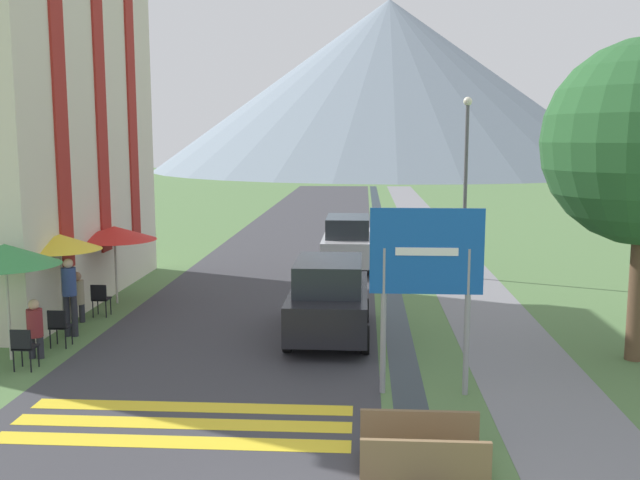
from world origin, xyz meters
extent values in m
plane|color=#517542|center=(0.00, 20.00, 0.00)|extent=(160.00, 160.00, 0.00)
cube|color=#38383D|center=(-2.50, 30.00, 0.00)|extent=(6.40, 60.00, 0.01)
cube|color=slate|center=(3.60, 30.00, 0.00)|extent=(2.20, 60.00, 0.01)
cube|color=black|center=(1.20, 30.00, 0.00)|extent=(0.60, 60.00, 0.00)
cube|color=yellow|center=(-2.50, 2.64, 0.01)|extent=(5.44, 0.44, 0.01)
cube|color=yellow|center=(-2.50, 3.34, 0.01)|extent=(5.44, 0.44, 0.01)
cube|color=yellow|center=(-2.50, 4.04, 0.01)|extent=(5.44, 0.44, 0.01)
cone|color=gray|center=(3.64, 95.42, 11.79)|extent=(65.84, 65.84, 23.58)
cube|color=beige|center=(-9.40, 12.00, 5.51)|extent=(5.09, 9.59, 11.03)
cube|color=maroon|center=(-6.82, 9.36, 5.51)|extent=(0.06, 0.70, 8.27)
cube|color=maroon|center=(-6.82, 12.00, 5.51)|extent=(0.06, 0.70, 8.27)
cube|color=maroon|center=(-6.82, 14.64, 5.51)|extent=(0.06, 0.70, 8.27)
cylinder|color=gray|center=(0.74, 4.96, 1.31)|extent=(0.10, 0.10, 2.63)
cylinder|color=gray|center=(2.20, 4.96, 1.31)|extent=(0.10, 0.10, 2.63)
cube|color=#1451AD|center=(1.47, 4.94, 2.58)|extent=(1.97, 0.05, 1.51)
cube|color=white|center=(1.47, 4.91, 2.58)|extent=(1.09, 0.02, 0.14)
cube|color=brown|center=(1.20, 1.97, 0.14)|extent=(1.70, 1.10, 0.12)
cube|color=brown|center=(1.20, 1.46, 0.43)|extent=(1.70, 0.08, 0.45)
cube|color=brown|center=(1.20, 2.48, 0.43)|extent=(1.70, 0.08, 0.45)
cube|color=brown|center=(0.43, 1.97, 0.04)|extent=(0.16, 0.99, 0.08)
cube|color=brown|center=(1.97, 1.97, 0.04)|extent=(0.16, 0.99, 0.08)
cube|color=black|center=(-0.40, 8.56, 0.72)|extent=(1.73, 4.15, 0.84)
cube|color=#23282D|center=(-0.40, 8.35, 1.48)|extent=(1.47, 2.28, 0.68)
cylinder|color=black|center=(-1.22, 9.85, 0.30)|extent=(0.18, 0.60, 0.60)
cylinder|color=black|center=(0.42, 9.85, 0.30)|extent=(0.18, 0.60, 0.60)
cylinder|color=black|center=(-1.22, 7.27, 0.30)|extent=(0.18, 0.60, 0.60)
cylinder|color=black|center=(0.42, 7.27, 0.30)|extent=(0.18, 0.60, 0.60)
cube|color=#B2B2B7|center=(-0.18, 17.44, 0.72)|extent=(1.71, 4.32, 0.84)
cube|color=#23282D|center=(-0.18, 17.23, 1.48)|extent=(1.45, 2.37, 0.68)
cylinder|color=black|center=(-1.00, 18.78, 0.30)|extent=(0.18, 0.60, 0.60)
cylinder|color=black|center=(0.63, 18.78, 0.30)|extent=(0.18, 0.60, 0.60)
cylinder|color=black|center=(-1.00, 16.11, 0.30)|extent=(0.18, 0.60, 0.60)
cylinder|color=black|center=(0.63, 16.11, 0.30)|extent=(0.18, 0.60, 0.60)
cube|color=black|center=(-6.30, 10.06, 0.45)|extent=(0.40, 0.40, 0.04)
cube|color=black|center=(-6.30, 9.88, 0.65)|extent=(0.40, 0.04, 0.40)
cylinder|color=black|center=(-6.47, 10.23, 0.23)|extent=(0.03, 0.03, 0.45)
cylinder|color=black|center=(-6.13, 10.23, 0.23)|extent=(0.03, 0.03, 0.45)
cylinder|color=black|center=(-6.47, 9.89, 0.23)|extent=(0.03, 0.03, 0.45)
cylinder|color=black|center=(-6.13, 9.89, 0.23)|extent=(0.03, 0.03, 0.45)
cube|color=black|center=(-6.24, 5.81, 0.45)|extent=(0.40, 0.40, 0.04)
cube|color=black|center=(-6.24, 5.63, 0.65)|extent=(0.40, 0.04, 0.40)
cylinder|color=black|center=(-6.41, 5.98, 0.23)|extent=(0.03, 0.03, 0.45)
cylinder|color=black|center=(-6.07, 5.98, 0.23)|extent=(0.03, 0.03, 0.45)
cylinder|color=black|center=(-6.41, 5.64, 0.23)|extent=(0.03, 0.03, 0.45)
cylinder|color=black|center=(-6.07, 5.64, 0.23)|extent=(0.03, 0.03, 0.45)
cube|color=black|center=(-6.21, 7.37, 0.45)|extent=(0.40, 0.40, 0.04)
cube|color=black|center=(-6.21, 7.19, 0.65)|extent=(0.40, 0.04, 0.40)
cylinder|color=black|center=(-6.38, 7.54, 0.23)|extent=(0.03, 0.03, 0.45)
cylinder|color=black|center=(-6.04, 7.54, 0.23)|extent=(0.03, 0.03, 0.45)
cylinder|color=black|center=(-6.38, 7.20, 0.23)|extent=(0.03, 0.03, 0.45)
cylinder|color=black|center=(-6.04, 7.20, 0.23)|extent=(0.03, 0.03, 0.45)
cylinder|color=#B7B2A8|center=(-6.85, 6.41, 1.15)|extent=(0.06, 0.06, 2.29)
cone|color=#338442|center=(-6.85, 6.41, 2.19)|extent=(2.19, 2.19, 0.44)
cylinder|color=#B7B2A8|center=(-6.75, 8.78, 1.10)|extent=(0.06, 0.06, 2.20)
cone|color=yellow|center=(-6.75, 8.78, 2.10)|extent=(1.92, 1.92, 0.37)
cylinder|color=#B7B2A8|center=(-6.41, 11.50, 1.03)|extent=(0.06, 0.06, 2.06)
cone|color=red|center=(-6.41, 11.50, 1.96)|extent=(2.28, 2.28, 0.38)
cylinder|color=#282833|center=(-6.46, 6.53, 0.23)|extent=(0.14, 0.14, 0.46)
cylinder|color=#282833|center=(-6.28, 6.53, 0.23)|extent=(0.14, 0.14, 0.46)
cylinder|color=maroon|center=(-6.37, 6.53, 0.75)|extent=(0.32, 0.32, 0.58)
sphere|color=tan|center=(-6.37, 6.53, 1.14)|extent=(0.22, 0.22, 0.22)
cylinder|color=#282833|center=(-6.41, 8.18, 0.48)|extent=(0.14, 0.14, 0.96)
cylinder|color=#282833|center=(-6.23, 8.18, 0.48)|extent=(0.14, 0.14, 0.96)
cylinder|color=navy|center=(-6.32, 8.18, 1.28)|extent=(0.32, 0.32, 0.64)
sphere|color=beige|center=(-6.32, 8.18, 1.70)|extent=(0.22, 0.22, 0.22)
cylinder|color=#282833|center=(-6.75, 9.44, 0.23)|extent=(0.14, 0.14, 0.46)
cylinder|color=#282833|center=(-6.57, 9.44, 0.23)|extent=(0.14, 0.14, 0.46)
cylinder|color=gray|center=(-6.66, 9.44, 0.76)|extent=(0.32, 0.32, 0.59)
sphere|color=#9E755B|center=(-6.66, 9.44, 1.15)|extent=(0.22, 0.22, 0.22)
cylinder|color=#515156|center=(3.62, 15.79, 2.77)|extent=(0.12, 0.12, 5.55)
sphere|color=silver|center=(3.62, 15.79, 5.67)|extent=(0.28, 0.28, 0.28)
cylinder|color=brown|center=(5.95, 7.21, 1.35)|extent=(0.36, 0.36, 2.69)
camera|label=1|loc=(0.38, -7.34, 4.52)|focal=40.00mm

